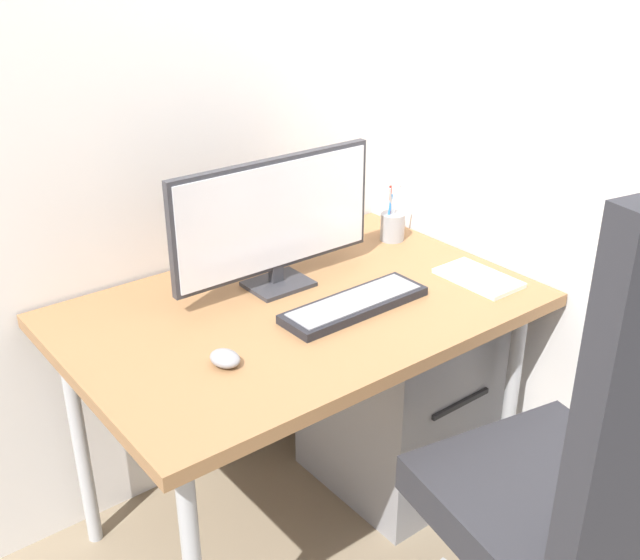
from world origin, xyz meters
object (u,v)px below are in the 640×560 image
object	(u,v)px
office_chair	(601,465)
mouse	(225,358)
filing_cabinet	(398,398)
pen_holder	(392,226)
keyboard	(355,304)
monitor	(275,219)
notebook	(478,278)

from	to	relation	value
office_chair	mouse	size ratio (longest dim) A/B	16.14
filing_cabinet	pen_holder	distance (m)	0.55
office_chair	keyboard	distance (m)	0.72
monitor	keyboard	xyz separation A→B (m)	(0.08, -0.25, -0.18)
pen_holder	notebook	world-z (taller)	pen_holder
notebook	filing_cabinet	bearing A→B (deg)	120.90
filing_cabinet	keyboard	bearing A→B (deg)	-160.30
keyboard	pen_holder	xyz separation A→B (m)	(0.40, 0.29, 0.03)
monitor	mouse	xyz separation A→B (m)	(-0.34, -0.27, -0.18)
filing_cabinet	notebook	world-z (taller)	notebook
notebook	pen_holder	bearing A→B (deg)	88.11
filing_cabinet	pen_holder	bearing A→B (deg)	57.05
monitor	keyboard	bearing A→B (deg)	-72.34
office_chair	filing_cabinet	distance (m)	0.92
mouse	monitor	bearing A→B (deg)	32.29
monitor	mouse	size ratio (longest dim) A/B	7.77
mouse	pen_holder	world-z (taller)	pen_holder
office_chair	filing_cabinet	xyz separation A→B (m)	(0.22, 0.81, -0.36)
filing_cabinet	notebook	xyz separation A→B (m)	(0.11, -0.18, 0.46)
mouse	notebook	xyz separation A→B (m)	(0.81, -0.06, -0.01)
monitor	notebook	size ratio (longest dim) A/B	2.69
office_chair	monitor	distance (m)	1.01
office_chair	keyboard	bearing A→B (deg)	95.17
office_chair	notebook	xyz separation A→B (m)	(0.33, 0.63, 0.10)
office_chair	filing_cabinet	size ratio (longest dim) A/B	2.21
filing_cabinet	mouse	bearing A→B (deg)	-169.55
filing_cabinet	monitor	distance (m)	0.76
filing_cabinet	pen_holder	xyz separation A→B (m)	(0.12, 0.19, 0.50)
keyboard	notebook	size ratio (longest dim) A/B	1.80
mouse	pen_holder	distance (m)	0.88
monitor	keyboard	world-z (taller)	monitor
keyboard	pen_holder	distance (m)	0.50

